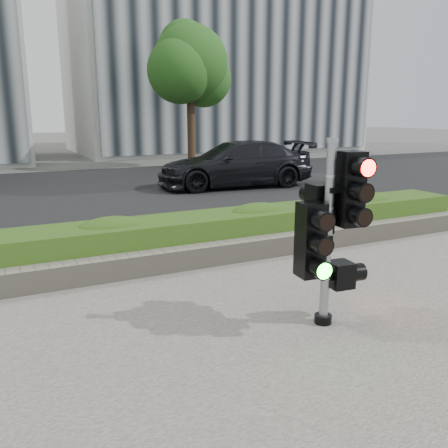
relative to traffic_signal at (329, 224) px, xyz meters
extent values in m
plane|color=#51514C|center=(-0.55, 0.69, -1.23)|extent=(120.00, 120.00, 0.00)
cube|color=#9E9389|center=(-0.55, -1.81, -1.21)|extent=(16.00, 11.00, 0.03)
cube|color=black|center=(-0.55, 10.69, -1.22)|extent=(60.00, 13.00, 0.02)
cube|color=gray|center=(-0.55, 3.84, -1.17)|extent=(60.00, 0.25, 0.12)
cube|color=gray|center=(-0.55, 2.59, -1.03)|extent=(12.00, 0.32, 0.34)
cube|color=#59922D|center=(-0.55, 3.24, -0.86)|extent=(12.00, 1.00, 0.68)
cube|color=#B7B7B2|center=(10.45, 25.69, 4.77)|extent=(18.00, 10.00, 12.00)
cylinder|color=black|center=(4.95, 16.19, 0.57)|extent=(0.36, 0.36, 3.58)
sphere|color=#144816|center=(4.95, 16.19, 3.38)|extent=(3.33, 3.33, 3.33)
sphere|color=#144816|center=(5.72, 16.51, 2.74)|extent=(2.56, 2.56, 2.56)
sphere|color=#144816|center=(4.31, 15.81, 3.00)|extent=(2.82, 2.82, 2.82)
sphere|color=#144816|center=(4.95, 16.83, 4.15)|extent=(2.30, 2.30, 2.30)
cylinder|color=black|center=(-0.03, -0.03, -1.14)|extent=(0.21, 0.21, 0.10)
cylinder|color=gray|center=(-0.03, -0.03, -0.14)|extent=(0.11, 0.11, 2.11)
cylinder|color=gray|center=(-0.03, -0.03, 0.94)|extent=(0.13, 0.13, 0.05)
cube|color=#FF1107|center=(0.20, -0.08, 0.40)|extent=(0.29, 0.29, 0.84)
cube|color=#14E51E|center=(-0.27, -0.04, -0.14)|extent=(0.29, 0.29, 0.84)
cube|color=black|center=(0.02, 0.20, 0.14)|extent=(0.29, 0.29, 0.58)
cube|color=orange|center=(0.20, -0.02, -0.63)|extent=(0.29, 0.29, 0.31)
imported|color=black|center=(3.99, 9.98, -0.44)|extent=(5.43, 2.65, 1.52)
camera|label=1|loc=(-3.38, -4.18, 1.24)|focal=38.00mm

